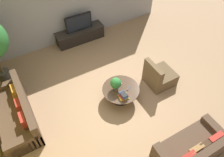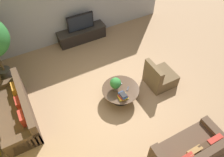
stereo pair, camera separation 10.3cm
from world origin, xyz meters
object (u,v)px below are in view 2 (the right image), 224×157
(media_console, at_px, (82,34))
(potted_plant_tabletop, at_px, (116,83))
(coffee_table, at_px, (120,92))
(couch_by_wall, at_px, (17,111))
(television, at_px, (80,22))
(armchair_wicker, at_px, (159,77))
(couch_near_entry, at_px, (191,151))

(media_console, xyz_separation_m, potted_plant_tabletop, (-0.22, -2.98, 0.40))
(coffee_table, bearing_deg, couch_by_wall, 165.23)
(media_console, xyz_separation_m, television, (-0.00, -0.00, 0.52))
(armchair_wicker, height_order, potted_plant_tabletop, armchair_wicker)
(coffee_table, distance_m, potted_plant_tabletop, 0.38)
(television, xyz_separation_m, couch_by_wall, (-2.84, -2.33, -0.49))
(couch_by_wall, distance_m, couch_near_entry, 4.46)
(couch_near_entry, height_order, potted_plant_tabletop, couch_near_entry)
(media_console, xyz_separation_m, coffee_table, (-0.10, -3.05, 0.04))
(potted_plant_tabletop, bearing_deg, coffee_table, -31.00)
(media_console, relative_size, potted_plant_tabletop, 4.42)
(media_console, xyz_separation_m, armchair_wicker, (1.22, -3.11, 0.02))
(television, relative_size, couch_near_entry, 0.57)
(couch_by_wall, xyz_separation_m, couch_near_entry, (3.30, -3.01, 0.01))
(couch_by_wall, bearing_deg, media_console, 129.40)
(couch_near_entry, distance_m, armchair_wicker, 2.35)
(media_console, xyz_separation_m, couch_by_wall, (-2.84, -2.33, 0.04))
(coffee_table, height_order, potted_plant_tabletop, potted_plant_tabletop)
(couch_by_wall, xyz_separation_m, potted_plant_tabletop, (2.61, -0.65, 0.36))
(television, relative_size, armchair_wicker, 1.12)
(couch_by_wall, distance_m, armchair_wicker, 4.13)
(media_console, distance_m, coffee_table, 3.05)
(television, xyz_separation_m, coffee_table, (-0.10, -3.05, -0.48))
(coffee_table, height_order, couch_near_entry, couch_near_entry)
(television, distance_m, coffee_table, 3.09)
(couch_by_wall, bearing_deg, potted_plant_tabletop, 76.09)
(couch_near_entry, relative_size, armchair_wicker, 1.98)
(coffee_table, relative_size, potted_plant_tabletop, 2.59)
(coffee_table, bearing_deg, television, 88.10)
(coffee_table, bearing_deg, armchair_wicker, -2.49)
(couch_by_wall, height_order, couch_near_entry, same)
(media_console, bearing_deg, coffee_table, -91.89)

